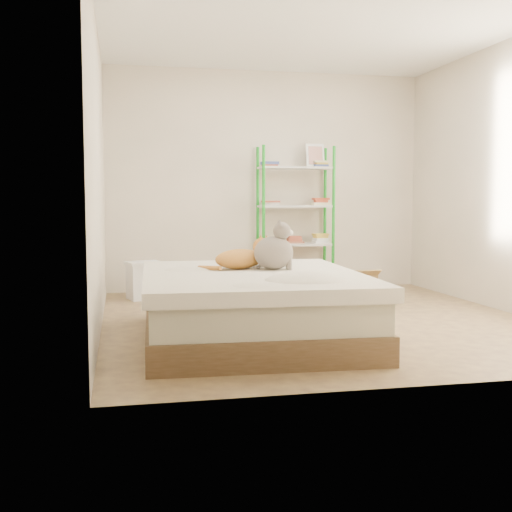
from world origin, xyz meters
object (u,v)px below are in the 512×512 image
object	(u,v)px
bed	(251,306)
grey_cat	(274,246)
shelf_unit	(296,224)
white_bin	(144,280)
cardboard_box	(347,289)
orange_cat	(239,256)

from	to	relation	value
bed	grey_cat	bearing A→B (deg)	39.51
shelf_unit	white_bin	world-z (taller)	shelf_unit
grey_cat	cardboard_box	world-z (taller)	grey_cat
bed	cardboard_box	bearing A→B (deg)	48.82
shelf_unit	cardboard_box	xyz separation A→B (m)	(0.21, -1.23, -0.62)
bed	cardboard_box	distance (m)	1.83
bed	orange_cat	bearing A→B (deg)	102.09
cardboard_box	white_bin	bearing A→B (deg)	150.00
orange_cat	shelf_unit	xyz separation A→B (m)	(1.10, 2.29, 0.17)
grey_cat	shelf_unit	distance (m)	2.53
orange_cat	bed	bearing A→B (deg)	-101.33
white_bin	orange_cat	bearing A→B (deg)	-70.58
cardboard_box	white_bin	world-z (taller)	white_bin
grey_cat	shelf_unit	world-z (taller)	shelf_unit
white_bin	grey_cat	bearing A→B (deg)	-65.31
orange_cat	white_bin	bearing A→B (deg)	88.59
orange_cat	white_bin	xyz separation A→B (m)	(-0.69, 1.96, -0.42)
grey_cat	white_bin	world-z (taller)	grey_cat
grey_cat	orange_cat	bearing A→B (deg)	76.94
grey_cat	white_bin	size ratio (longest dim) A/B	0.90
bed	white_bin	distance (m)	2.35
shelf_unit	white_bin	distance (m)	1.91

